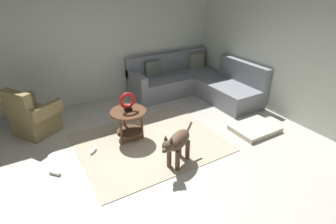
{
  "coord_description": "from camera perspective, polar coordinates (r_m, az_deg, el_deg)",
  "views": [
    {
      "loc": [
        -1.5,
        -2.7,
        2.5
      ],
      "look_at": [
        0.45,
        0.6,
        0.55
      ],
      "focal_mm": 28.35,
      "sensor_mm": 36.0,
      "label": 1
    }
  ],
  "objects": [
    {
      "name": "ground_plane",
      "position": [
        4.0,
        -1.21,
        -12.59
      ],
      "size": [
        6.0,
        6.0,
        0.1
      ],
      "primitive_type": "cube",
      "color": "beige"
    },
    {
      "name": "armchair",
      "position": [
        5.19,
        -27.06,
        -1.01
      ],
      "size": [
        0.93,
        1.0,
        0.88
      ],
      "rotation": [
        0.0,
        0.0,
        -1.01
      ],
      "color": "olive",
      "rests_on": "ground_plane"
    },
    {
      "name": "side_table",
      "position": [
        4.46,
        -8.46,
        -1.17
      ],
      "size": [
        0.6,
        0.6,
        0.54
      ],
      "color": "brown",
      "rests_on": "ground_plane"
    },
    {
      "name": "dog_toy_bone",
      "position": [
        4.43,
        -15.75,
        -8.09
      ],
      "size": [
        0.17,
        0.17,
        0.06
      ],
      "primitive_type": "ellipsoid",
      "rotation": [
        0.0,
        0.0,
        0.78
      ],
      "color": "silver",
      "rests_on": "ground_plane"
    },
    {
      "name": "dog_toy_ball",
      "position": [
        4.36,
        -0.13,
        -7.27
      ],
      "size": [
        0.09,
        0.09,
        0.09
      ],
      "primitive_type": "sphere",
      "color": "green",
      "rests_on": "ground_plane"
    },
    {
      "name": "torus_sculpture",
      "position": [
        4.33,
        -8.72,
        2.27
      ],
      "size": [
        0.28,
        0.08,
        0.33
      ],
      "color": "black",
      "rests_on": "side_table"
    },
    {
      "name": "dog",
      "position": [
        3.83,
        2.01,
        -6.67
      ],
      "size": [
        0.77,
        0.46,
        0.63
      ],
      "rotation": [
        0.0,
        0.0,
        2.07
      ],
      "color": "brown",
      "rests_on": "ground_plane"
    },
    {
      "name": "wall_right",
      "position": [
        5.32,
        28.01,
        11.41
      ],
      "size": [
        0.12,
        6.0,
        2.7
      ],
      "primitive_type": "cube",
      "color": "silver",
      "rests_on": "ground_plane"
    },
    {
      "name": "area_rug",
      "position": [
        4.53,
        -3.94,
        -6.54
      ],
      "size": [
        2.3,
        1.9,
        0.01
      ],
      "primitive_type": "cube",
      "color": "#BCAD93",
      "rests_on": "ground_plane"
    },
    {
      "name": "sectional_couch",
      "position": [
        6.27,
        5.52,
        6.19
      ],
      "size": [
        2.2,
        2.25,
        0.88
      ],
      "color": "gray",
      "rests_on": "ground_plane"
    },
    {
      "name": "dog_toy_rope",
      "position": [
        4.17,
        -23.15,
        -12.04
      ],
      "size": [
        0.15,
        0.16,
        0.05
      ],
      "primitive_type": "cylinder",
      "rotation": [
        0.0,
        1.57,
        2.3
      ],
      "color": "silver",
      "rests_on": "ground_plane"
    },
    {
      "name": "wall_back",
      "position": [
        5.95,
        -15.92,
        14.84
      ],
      "size": [
        6.0,
        0.12,
        2.7
      ],
      "primitive_type": "cube",
      "color": "silver",
      "rests_on": "ground_plane"
    },
    {
      "name": "dog_bed_mat",
      "position": [
        5.08,
        18.16,
        -3.39
      ],
      "size": [
        0.8,
        0.6,
        0.09
      ],
      "primitive_type": "cube",
      "color": "beige",
      "rests_on": "ground_plane"
    }
  ]
}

